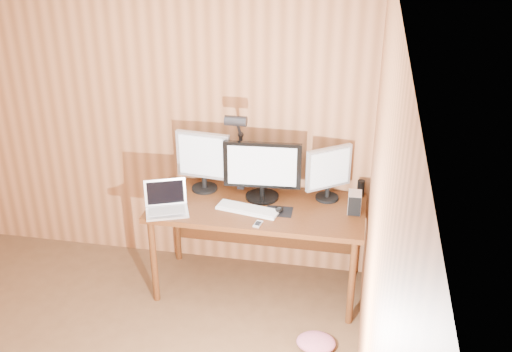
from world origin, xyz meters
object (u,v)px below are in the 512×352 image
(monitor_left, at_px, (203,159))
(speaker, at_px, (361,188))
(monitor_center, at_px, (262,170))
(phone, at_px, (258,224))
(monitor_right, at_px, (329,172))
(desk, at_px, (259,215))
(desk_lamp, at_px, (238,141))
(laptop, at_px, (166,203))
(hard_drive, at_px, (355,202))
(mouse, at_px, (279,209))
(keyboard, at_px, (248,209))

(monitor_left, distance_m, speaker, 1.23)
(monitor_center, bearing_deg, speaker, 8.92)
(monitor_center, bearing_deg, phone, -87.92)
(monitor_right, bearing_deg, desk, 158.80)
(monitor_center, relative_size, desk_lamp, 0.83)
(laptop, bearing_deg, hard_drive, -11.90)
(monitor_center, relative_size, hard_drive, 3.87)
(desk_lamp, bearing_deg, monitor_center, -27.53)
(monitor_center, height_order, mouse, monitor_center)
(keyboard, height_order, phone, keyboard)
(speaker, bearing_deg, desk, -163.39)
(monitor_right, height_order, mouse, monitor_right)
(monitor_center, bearing_deg, monitor_left, 169.39)
(monitor_right, distance_m, speaker, 0.31)
(mouse, bearing_deg, keyboard, -165.15)
(monitor_left, height_order, monitor_right, monitor_left)
(monitor_left, xyz_separation_m, mouse, (0.63, -0.25, -0.24))
(monitor_right, bearing_deg, hard_drive, -74.04)
(monitor_left, xyz_separation_m, speaker, (1.21, 0.11, -0.19))
(desk, relative_size, speaker, 12.12)
(keyboard, distance_m, hard_drive, 0.78)
(desk, height_order, speaker, speaker)
(mouse, height_order, hard_drive, hard_drive)
(phone, bearing_deg, keyboard, 131.31)
(mouse, bearing_deg, hard_drive, 18.93)
(monitor_center, bearing_deg, desk_lamp, 161.45)
(laptop, xyz_separation_m, phone, (0.70, -0.09, -0.05))
(monitor_center, xyz_separation_m, phone, (0.04, -0.41, -0.23))
(keyboard, bearing_deg, monitor_center, 83.48)
(laptop, relative_size, phone, 3.76)
(laptop, xyz_separation_m, keyboard, (0.59, 0.10, -0.04))
(monitor_left, relative_size, phone, 4.86)
(laptop, height_order, speaker, laptop)
(laptop, bearing_deg, phone, -28.52)
(desk, xyz_separation_m, hard_drive, (0.71, -0.03, 0.20))
(monitor_right, xyz_separation_m, hard_drive, (0.21, -0.16, -0.15))
(speaker, distance_m, desk_lamp, 1.01)
(monitor_center, relative_size, keyboard, 1.22)
(monitor_center, distance_m, desk_lamp, 0.28)
(hard_drive, xyz_separation_m, desk_lamp, (-0.89, 0.14, 0.36))
(keyboard, distance_m, desk_lamp, 0.52)
(desk, height_order, monitor_left, monitor_left)
(monitor_left, height_order, desk_lamp, desk_lamp)
(monitor_left, relative_size, desk_lamp, 0.68)
(monitor_right, distance_m, laptop, 1.23)
(monitor_right, relative_size, speaker, 3.20)
(monitor_center, xyz_separation_m, speaker, (0.74, 0.17, -0.17))
(monitor_left, height_order, mouse, monitor_left)
(desk, distance_m, desk_lamp, 0.59)
(keyboard, bearing_deg, desk_lamp, 125.74)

